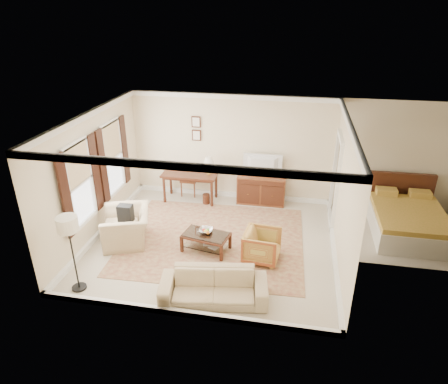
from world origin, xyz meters
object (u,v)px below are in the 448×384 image
(striped_armchair, at_px, (262,244))
(tv, at_px, (262,159))
(writing_desk, at_px, (190,177))
(coffee_table, at_px, (206,238))
(club_armchair, at_px, (126,222))
(sofa, at_px, (214,283))
(sideboard, at_px, (261,189))

(striped_armchair, bearing_deg, tv, 11.66)
(writing_desk, height_order, coffee_table, writing_desk)
(writing_desk, distance_m, club_armchair, 2.52)
(tv, height_order, striped_armchair, tv)
(tv, xyz_separation_m, sofa, (-0.45, -4.14, -0.90))
(writing_desk, xyz_separation_m, striped_armchair, (2.24, -2.52, -0.33))
(coffee_table, height_order, club_armchair, club_armchair)
(coffee_table, bearing_deg, sideboard, 69.85)
(tv, xyz_separation_m, coffee_table, (-0.95, -2.57, -0.97))
(club_armchair, xyz_separation_m, sofa, (2.37, -1.61, -0.13))
(writing_desk, bearing_deg, club_armchair, -110.29)
(tv, xyz_separation_m, striped_armchair, (0.29, -2.69, -0.91))
(tv, distance_m, sofa, 4.26)
(striped_armchair, xyz_separation_m, club_armchair, (-3.11, 0.16, 0.14))
(sofa, bearing_deg, striped_armchair, 54.20)
(sofa, bearing_deg, sideboard, 75.12)
(tv, bearing_deg, sofa, 83.87)
(striped_armchair, bearing_deg, sideboard, 11.61)
(tv, relative_size, coffee_table, 0.90)
(tv, bearing_deg, sideboard, -90.00)
(coffee_table, xyz_separation_m, striped_armchair, (1.24, -0.12, 0.06))
(writing_desk, height_order, sideboard, writing_desk)
(coffee_table, xyz_separation_m, club_armchair, (-1.86, 0.04, 0.19))
(writing_desk, distance_m, sideboard, 1.98)
(writing_desk, relative_size, striped_armchair, 1.97)
(writing_desk, distance_m, coffee_table, 2.62)
(club_armchair, bearing_deg, sofa, 36.15)
(sofa, bearing_deg, coffee_table, 99.07)
(writing_desk, relative_size, sofa, 0.76)
(tv, bearing_deg, coffee_table, 69.70)
(club_armchair, bearing_deg, coffee_table, 69.12)
(writing_desk, height_order, club_armchair, club_armchair)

